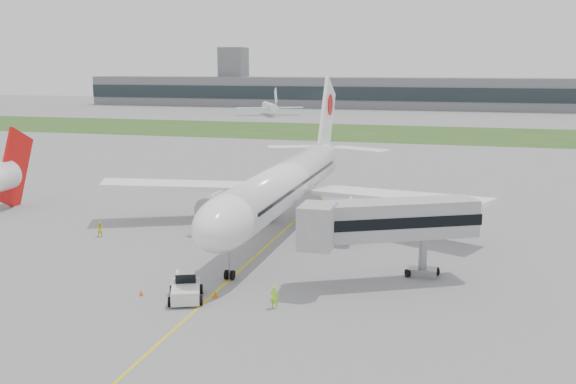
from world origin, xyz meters
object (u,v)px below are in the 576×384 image
(pushback_tug, at_px, (186,288))
(ground_crew_near, at_px, (274,297))
(jet_bridge, at_px, (382,221))
(airliner, at_px, (287,182))

(pushback_tug, height_order, ground_crew_near, pushback_tug)
(pushback_tug, height_order, jet_bridge, jet_bridge)
(ground_crew_near, bearing_deg, jet_bridge, -134.29)
(airliner, distance_m, ground_crew_near, 26.69)
(jet_bridge, xyz_separation_m, ground_crew_near, (-7.49, -8.82, -4.73))
(airliner, relative_size, jet_bridge, 3.45)
(airliner, bearing_deg, pushback_tug, -94.11)
(airliner, relative_size, ground_crew_near, 28.55)
(airliner, distance_m, pushback_tug, 25.97)
(airliner, height_order, pushback_tug, airliner)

